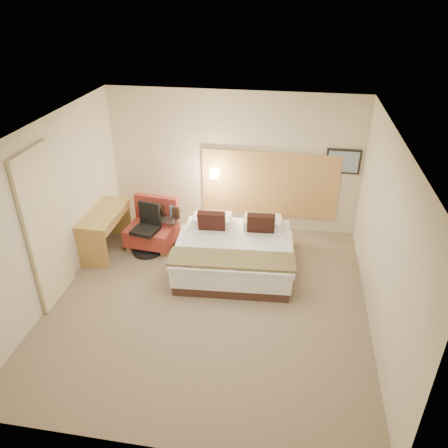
% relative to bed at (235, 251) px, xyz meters
% --- Properties ---
extents(floor, '(4.80, 5.00, 0.02)m').
position_rel_bed_xyz_m(floor, '(-0.25, -1.01, -0.32)').
color(floor, '#806E56').
rests_on(floor, ground).
extents(ceiling, '(4.80, 5.00, 0.02)m').
position_rel_bed_xyz_m(ceiling, '(-0.25, -1.01, 2.40)').
color(ceiling, white).
rests_on(ceiling, floor).
extents(wall_back, '(4.80, 0.02, 2.70)m').
position_rel_bed_xyz_m(wall_back, '(-0.25, 1.50, 1.04)').
color(wall_back, beige).
rests_on(wall_back, floor).
extents(wall_front, '(4.80, 0.02, 2.70)m').
position_rel_bed_xyz_m(wall_front, '(-0.25, -3.52, 1.04)').
color(wall_front, beige).
rests_on(wall_front, floor).
extents(wall_left, '(0.02, 5.00, 2.70)m').
position_rel_bed_xyz_m(wall_left, '(-2.66, -1.01, 1.04)').
color(wall_left, beige).
rests_on(wall_left, floor).
extents(wall_right, '(0.02, 5.00, 2.70)m').
position_rel_bed_xyz_m(wall_right, '(2.16, -1.01, 1.04)').
color(wall_right, beige).
rests_on(wall_right, floor).
extents(headboard_panel, '(2.60, 0.04, 1.30)m').
position_rel_bed_xyz_m(headboard_panel, '(0.45, 1.46, 0.64)').
color(headboard_panel, tan).
rests_on(headboard_panel, wall_back).
extents(art_frame, '(0.62, 0.03, 0.47)m').
position_rel_bed_xyz_m(art_frame, '(1.77, 1.47, 1.19)').
color(art_frame, black).
rests_on(art_frame, wall_back).
extents(art_canvas, '(0.54, 0.01, 0.39)m').
position_rel_bed_xyz_m(art_canvas, '(1.77, 1.45, 1.19)').
color(art_canvas, '#758DA2').
rests_on(art_canvas, wall_back).
extents(lamp_arm, '(0.02, 0.12, 0.02)m').
position_rel_bed_xyz_m(lamp_arm, '(-0.60, 1.41, 0.84)').
color(lamp_arm, white).
rests_on(lamp_arm, wall_back).
extents(lamp_shade, '(0.15, 0.15, 0.15)m').
position_rel_bed_xyz_m(lamp_shade, '(-0.60, 1.35, 0.84)').
color(lamp_shade, '#FFEDC6').
rests_on(lamp_shade, wall_back).
extents(curtain, '(0.06, 0.90, 2.42)m').
position_rel_bed_xyz_m(curtain, '(-2.61, -1.26, 0.91)').
color(curtain, beige).
rests_on(curtain, wall_left).
extents(bottle_a, '(0.07, 0.07, 0.20)m').
position_rel_bed_xyz_m(bottle_a, '(-1.27, 0.62, 0.36)').
color(bottle_a, '#7E90C3').
rests_on(bottle_a, side_table).
extents(bottle_b, '(0.07, 0.07, 0.20)m').
position_rel_bed_xyz_m(bottle_b, '(-1.22, 0.62, 0.36)').
color(bottle_b, '#8099C6').
rests_on(bottle_b, side_table).
extents(menu_folder, '(0.14, 0.08, 0.22)m').
position_rel_bed_xyz_m(menu_folder, '(-1.16, 0.53, 0.37)').
color(menu_folder, '#301E13').
rests_on(menu_folder, side_table).
extents(bed, '(2.05, 2.01, 0.95)m').
position_rel_bed_xyz_m(bed, '(0.00, 0.00, 0.00)').
color(bed, '#412820').
rests_on(bed, floor).
extents(lounge_chair, '(0.91, 0.81, 0.89)m').
position_rel_bed_xyz_m(lounge_chair, '(-1.61, 0.50, 0.05)').
color(lounge_chair, tan).
rests_on(lounge_chair, floor).
extents(side_table, '(0.62, 0.62, 0.57)m').
position_rel_bed_xyz_m(side_table, '(-1.23, 0.56, 0.01)').
color(side_table, '#BBBCC1').
rests_on(side_table, floor).
extents(desk, '(0.59, 1.27, 0.79)m').
position_rel_bed_xyz_m(desk, '(-2.36, 0.15, 0.31)').
color(desk, '#B49746').
rests_on(desk, floor).
extents(desk_chair, '(0.61, 0.61, 0.93)m').
position_rel_bed_xyz_m(desk_chair, '(-1.63, 0.22, 0.07)').
color(desk_chair, black).
rests_on(desk_chair, floor).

